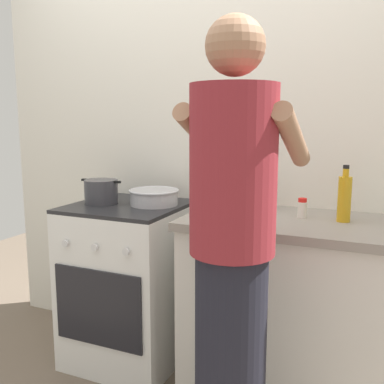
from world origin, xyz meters
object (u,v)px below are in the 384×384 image
Objects in this scene: stove_range at (129,282)px; utensil_crock at (258,192)px; pot at (101,192)px; person at (232,263)px; spice_bottle at (302,208)px; oil_bottle at (344,198)px; mixing_bowl at (154,196)px.

stove_range is 0.89m from utensil_crock.
utensil_crock is at bearing 14.26° from pot.
person reaches higher than pot.
spice_bottle is 0.20m from oil_bottle.
oil_bottle reaches higher than stove_range.
utensil_crock is 0.79m from person.
oil_bottle is at bearing 3.99° from pot.
person reaches higher than stove_range.
pot is 1.27m from oil_bottle.
mixing_bowl is 0.80m from spice_bottle.
spice_bottle is 0.36× the size of oil_bottle.
pot is 0.15× the size of person.
oil_bottle is 0.15× the size of person.
mixing_bowl is at bearing 19.49° from stove_range.
spice_bottle is (0.25, -0.12, -0.05)m from utensil_crock.
person is at bearing -101.18° from spice_bottle.
oil_bottle is (0.19, -0.00, 0.06)m from spice_bottle.
oil_bottle reaches higher than pot.
person reaches higher than oil_bottle.
pot is at bearing -165.74° from utensil_crock.
pot is at bearing -175.10° from spice_bottle.
oil_bottle reaches higher than mixing_bowl.
utensil_crock reaches higher than stove_range.
pot is 0.74× the size of utensil_crock.
mixing_bowl is at bearing 179.78° from oil_bottle.
utensil_crock is 0.28m from spice_bottle.
mixing_bowl is 0.16× the size of person.
stove_range is 1.09m from person.
stove_range is at bearing -176.94° from spice_bottle.
mixing_bowl is 0.81× the size of utensil_crock.
oil_bottle is at bearing 64.03° from person.
utensil_crock is at bearing 154.68° from spice_bottle.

